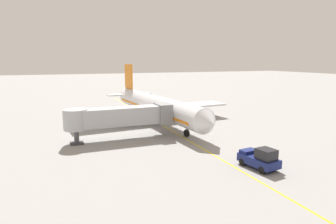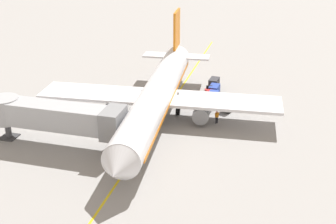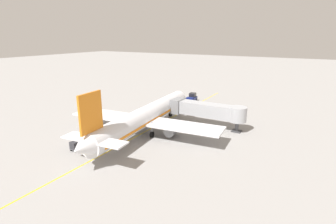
{
  "view_description": "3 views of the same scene",
  "coord_description": "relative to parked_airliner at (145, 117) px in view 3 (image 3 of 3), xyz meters",
  "views": [
    {
      "loc": [
        18.22,
        48.95,
        11.66
      ],
      "look_at": [
        -0.23,
        2.95,
        2.78
      ],
      "focal_mm": 31.38,
      "sensor_mm": 36.0,
      "label": 1
    },
    {
      "loc": [
        -13.82,
        45.34,
        23.16
      ],
      "look_at": [
        -2.46,
        3.3,
        3.56
      ],
      "focal_mm": 46.63,
      "sensor_mm": 36.0,
      "label": 2
    },
    {
      "loc": [
        27.79,
        -41.22,
        17.94
      ],
      "look_at": [
        1.7,
        4.27,
        2.72
      ],
      "focal_mm": 28.3,
      "sensor_mm": 36.0,
      "label": 3
    }
  ],
  "objects": [
    {
      "name": "gate_lead_in_line",
      "position": [
        -0.31,
        1.93,
        -3.18
      ],
      "size": [
        0.24,
        80.0,
        0.01
      ],
      "primitive_type": "cube",
      "color": "gold",
      "rests_on": "ground"
    },
    {
      "name": "baggage_cart_second_in_train",
      "position": [
        -5.79,
        -6.78,
        -2.24
      ],
      "size": [
        1.45,
        2.94,
        1.58
      ],
      "color": "#4C4C51",
      "rests_on": "ground"
    },
    {
      "name": "baggage_cart_tail_end",
      "position": [
        -5.02,
        -12.22,
        -2.24
      ],
      "size": [
        1.45,
        2.94,
        1.58
      ],
      "color": "#4C4C51",
      "rests_on": "ground"
    },
    {
      "name": "ground_plane",
      "position": [
        -0.31,
        1.93,
        -3.19
      ],
      "size": [
        400.0,
        400.0,
        0.0
      ],
      "primitive_type": "plane",
      "color": "gray"
    },
    {
      "name": "baggage_tug_trailing",
      "position": [
        -8.19,
        -4.97,
        -2.47
      ],
      "size": [
        2.02,
        2.76,
        1.62
      ],
      "color": "silver",
      "rests_on": "ground"
    },
    {
      "name": "baggage_cart_third_in_train",
      "position": [
        -5.52,
        -9.43,
        -2.24
      ],
      "size": [
        1.45,
        2.94,
        1.58
      ],
      "color": "#4C4C51",
      "rests_on": "ground"
    },
    {
      "name": "ground_crew_wing_walker",
      "position": [
        -7.32,
        -0.72,
        -2.23
      ],
      "size": [
        0.54,
        0.61,
        1.69
      ],
      "color": "#232328",
      "rests_on": "ground"
    },
    {
      "name": "pushback_tractor",
      "position": [
        -2.6,
        26.43,
        -2.09
      ],
      "size": [
        2.79,
        4.66,
        2.4
      ],
      "color": "navy",
      "rests_on": "ground"
    },
    {
      "name": "jet_bridge",
      "position": [
        8.81,
        9.22,
        0.27
      ],
      "size": [
        15.62,
        3.5,
        4.98
      ],
      "color": "#A8AAAF",
      "rests_on": "ground"
    },
    {
      "name": "baggage_tug_lead",
      "position": [
        -5.06,
        -8.36,
        -2.47
      ],
      "size": [
        1.84,
        2.73,
        1.62
      ],
      "color": "#B21E1E",
      "rests_on": "ground"
    },
    {
      "name": "baggage_cart_front",
      "position": [
        -5.49,
        -4.09,
        -2.24
      ],
      "size": [
        1.45,
        2.94,
        1.58
      ],
      "color": "#4C4C51",
      "rests_on": "ground"
    },
    {
      "name": "parked_airliner",
      "position": [
        0.0,
        0.0,
        0.0
      ],
      "size": [
        30.34,
        37.35,
        10.63
      ],
      "color": "silver",
      "rests_on": "ground"
    }
  ]
}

